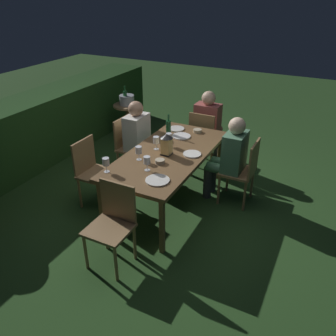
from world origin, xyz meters
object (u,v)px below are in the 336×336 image
at_px(person_in_green, 229,155).
at_px(wine_glass_c, 169,137).
at_px(plate_d, 176,129).
at_px(bowl_bread, 197,131).
at_px(wine_glass_a, 156,141).
at_px(ice_bucket, 127,99).
at_px(green_bottle_on_table, 168,127).
at_px(wine_glass_e, 139,151).
at_px(chair_head_near, 113,221).
at_px(plate_c, 157,180).
at_px(side_table, 128,116).
at_px(plate_a, 181,136).
at_px(person_in_rust, 209,123).
at_px(person_in_cream, 141,137).
at_px(wine_glass_b, 106,162).
at_px(wine_glass_d, 147,161).
at_px(chair_side_left_b, 243,169).
at_px(plate_b, 192,154).
at_px(chair_head_far, 204,136).
at_px(lantern_centerpiece, 167,143).
at_px(chair_side_right_b, 130,144).
at_px(chair_side_right_a, 93,170).
at_px(dining_table, 168,156).
at_px(bowl_olives, 160,161).

height_order(person_in_green, wine_glass_c, person_in_green).
relative_size(plate_d, bowl_bread, 1.94).
height_order(wine_glass_a, ice_bucket, ice_bucket).
bearing_deg(green_bottle_on_table, wine_glass_e, -177.66).
bearing_deg(chair_head_near, wine_glass_a, 8.03).
bearing_deg(wine_glass_c, plate_c, -160.85).
relative_size(chair_head_near, side_table, 1.34).
bearing_deg(plate_a, person_in_rust, -4.07).
bearing_deg(plate_a, wine_glass_e, 169.74).
bearing_deg(bowl_bread, wine_glass_c, 165.41).
xyz_separation_m(person_in_cream, plate_c, (-1.10, -0.86, 0.09)).
bearing_deg(wine_glass_a, chair_head_near, -171.97).
xyz_separation_m(wine_glass_b, plate_c, (0.08, -0.59, -0.11)).
bearing_deg(plate_c, wine_glass_d, 53.81).
height_order(chair_side_left_b, plate_b, chair_side_left_b).
bearing_deg(plate_a, wine_glass_d, -176.45).
distance_m(wine_glass_d, plate_c, 0.28).
bearing_deg(side_table, wine_glass_a, -137.17).
xyz_separation_m(person_in_rust, wine_glass_e, (-1.74, 0.22, 0.20)).
xyz_separation_m(chair_head_far, wine_glass_a, (-1.19, 0.17, 0.35)).
height_order(green_bottle_on_table, plate_d, green_bottle_on_table).
xyz_separation_m(lantern_centerpiece, plate_b, (0.13, -0.28, -0.14)).
xyz_separation_m(plate_b, side_table, (1.48, 1.89, -0.30)).
relative_size(chair_side_right_b, lantern_centerpiece, 3.28).
bearing_deg(person_in_green, ice_bucket, 63.50).
bearing_deg(wine_glass_d, wine_glass_c, 6.88).
height_order(chair_head_far, wine_glass_c, wine_glass_c).
xyz_separation_m(person_in_green, person_in_cream, (0.00, 1.30, 0.00)).
bearing_deg(bowl_bread, person_in_green, -120.24).
xyz_separation_m(chair_side_right_a, wine_glass_e, (0.11, -0.63, 0.35)).
relative_size(person_in_cream, wine_glass_a, 6.80).
height_order(chair_side_right_a, chair_side_right_b, same).
height_order(wine_glass_e, ice_bucket, ice_bucket).
xyz_separation_m(chair_head_far, side_table, (0.35, 1.60, -0.06)).
relative_size(chair_head_near, plate_a, 3.47).
bearing_deg(dining_table, wine_glass_a, 83.88).
bearing_deg(plate_c, chair_head_near, 158.66).
bearing_deg(side_table, bowl_olives, -138.41).
relative_size(wine_glass_e, plate_a, 0.67).
relative_size(chair_side_left_b, wine_glass_d, 5.15).
xyz_separation_m(wine_glass_e, ice_bucket, (1.88, 1.38, -0.09)).
bearing_deg(plate_a, lantern_centerpiece, -172.95).
bearing_deg(chair_head_far, wine_glass_e, 171.98).
bearing_deg(chair_side_right_a, wine_glass_e, -80.42).
height_order(person_in_green, chair_head_near, person_in_green).
bearing_deg(wine_glass_a, chair_side_right_a, 124.00).
xyz_separation_m(green_bottle_on_table, plate_a, (0.01, -0.19, -0.10)).
bearing_deg(chair_side_left_b, wine_glass_b, 133.91).
xyz_separation_m(green_bottle_on_table, bowl_bread, (0.26, -0.32, -0.09)).
bearing_deg(wine_glass_d, wine_glass_b, 121.40).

